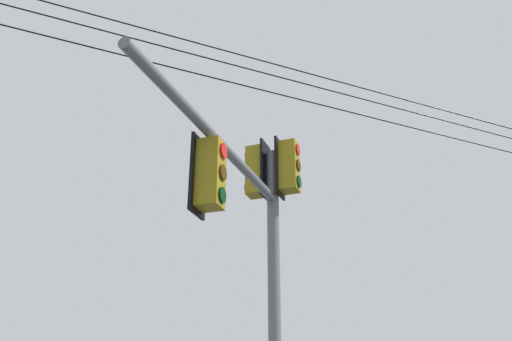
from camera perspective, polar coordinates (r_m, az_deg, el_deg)
signal_mast_assembly at (r=8.09m, az=0.27°, el=-6.45°), size 1.27×4.65×6.37m
overhead_wire_span at (r=9.77m, az=-4.47°, el=11.50°), size 20.25×14.27×0.87m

